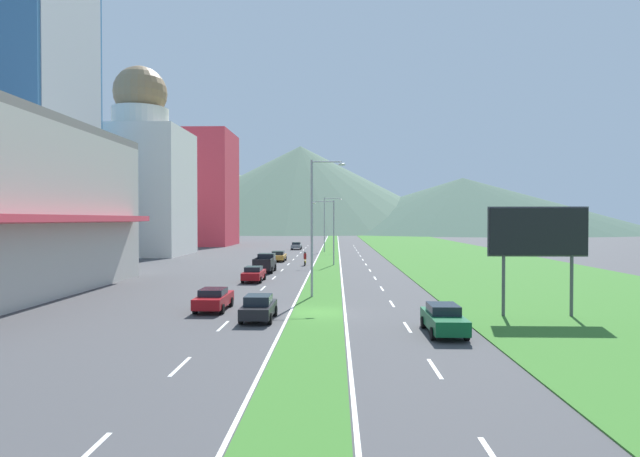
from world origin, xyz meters
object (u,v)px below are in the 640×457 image
object	(u,v)px
car_4	(278,256)
car_3	(259,307)
street_lamp_mid	(331,228)
street_lamp_near	(315,220)
car_1	(296,246)
car_5	(444,319)
pickup_truck_0	(265,263)
street_lamp_far	(326,221)
car_0	(254,274)
motorcycle_rider	(305,260)
billboard_roadside	(538,235)
car_2	(214,299)

from	to	relation	value
car_4	car_3	bearing A→B (deg)	-175.24
street_lamp_mid	car_4	world-z (taller)	street_lamp_mid
street_lamp_near	car_1	bearing A→B (deg)	95.62
car_1	car_4	xyz separation A→B (m)	(-0.36, -28.90, 0.00)
car_3	car_5	distance (m)	10.68
car_5	pickup_truck_0	size ratio (longest dim) A/B	0.84
street_lamp_far	car_0	world-z (taller)	street_lamp_far
motorcycle_rider	car_0	bearing A→B (deg)	167.48
street_lamp_far	motorcycle_rider	distance (m)	28.53
street_lamp_mid	street_lamp_far	world-z (taller)	street_lamp_far
street_lamp_mid	pickup_truck_0	size ratio (longest dim) A/B	1.55
billboard_roadside	street_lamp_near	bearing A→B (deg)	151.31
street_lamp_far	pickup_truck_0	world-z (taller)	street_lamp_far
street_lamp_far	car_4	xyz separation A→B (m)	(-6.36, -21.43, -4.94)
street_lamp_near	car_0	bearing A→B (deg)	122.07
street_lamp_far	car_3	size ratio (longest dim) A/B	2.38
pickup_truck_0	car_4	bearing A→B (deg)	0.56
car_4	car_5	world-z (taller)	car_5
street_lamp_far	street_lamp_near	bearing A→B (deg)	-89.81
car_3	billboard_roadside	bearing A→B (deg)	-84.87
street_lamp_near	car_5	size ratio (longest dim) A/B	2.29
car_5	motorcycle_rider	xyz separation A→B (m)	(-9.55, 39.82, -0.03)
car_0	car_3	size ratio (longest dim) A/B	1.11
car_1	car_0	bearing A→B (deg)	179.93
street_lamp_mid	car_3	distance (m)	37.19
car_4	pickup_truck_0	distance (m)	14.86
billboard_roadside	pickup_truck_0	bearing A→B (deg)	127.19
street_lamp_mid	car_0	distance (m)	19.55
street_lamp_far	car_4	size ratio (longest dim) A/B	2.09
car_4	pickup_truck_0	bearing A→B (deg)	-179.44
street_lamp_near	car_2	world-z (taller)	street_lamp_near
street_lamp_far	motorcycle_rider	world-z (taller)	street_lamp_far
street_lamp_far	pickup_truck_0	size ratio (longest dim) A/B	1.83
car_2	car_5	size ratio (longest dim) A/B	0.99
car_4	motorcycle_rider	world-z (taller)	motorcycle_rider
car_0	car_2	world-z (taller)	car_0
car_0	pickup_truck_0	xyz separation A→B (m)	(-0.15, 9.11, 0.23)
car_2	billboard_roadside	bearing A→B (deg)	-94.95
street_lamp_near	car_0	size ratio (longest dim) A/B	2.27
car_1	car_3	xyz separation A→B (m)	(3.23, -71.91, 0.01)
pickup_truck_0	car_0	bearing A→B (deg)	-179.05
billboard_roadside	motorcycle_rider	world-z (taller)	billboard_roadside
street_lamp_mid	car_3	bearing A→B (deg)	-96.07
street_lamp_mid	car_4	distance (m)	10.59
street_lamp_near	pickup_truck_0	size ratio (longest dim) A/B	1.93
billboard_roadside	motorcycle_rider	distance (m)	38.73
street_lamp_mid	car_1	bearing A→B (deg)	101.47
billboard_roadside	car_4	size ratio (longest dim) A/B	1.42
street_lamp_near	car_2	bearing A→B (deg)	-137.71
motorcycle_rider	billboard_roadside	bearing A→B (deg)	-155.10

